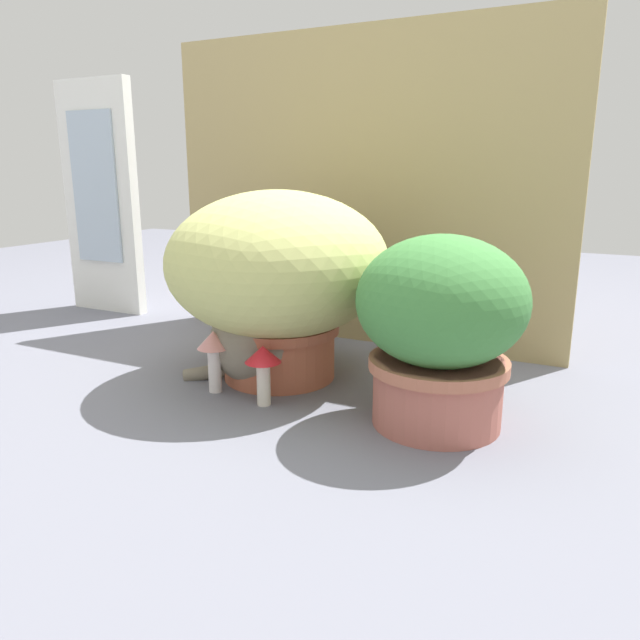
{
  "coord_description": "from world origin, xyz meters",
  "views": [
    {
      "loc": [
        0.7,
        -1.12,
        0.52
      ],
      "look_at": [
        0.1,
        0.08,
        0.18
      ],
      "focal_mm": 33.67,
      "sensor_mm": 36.0,
      "label": 1
    }
  ],
  "objects_px": {
    "cat": "(270,337)",
    "mushroom_ornament_pink": "(214,349)",
    "mushroom_ornament_red": "(263,362)",
    "leafy_planter": "(440,325)",
    "grass_planter": "(278,273)"
  },
  "relations": [
    {
      "from": "cat",
      "to": "mushroom_ornament_pink",
      "type": "distance_m",
      "value": 0.14
    },
    {
      "from": "mushroom_ornament_pink",
      "to": "mushroom_ornament_red",
      "type": "height_order",
      "value": "mushroom_ornament_pink"
    },
    {
      "from": "leafy_planter",
      "to": "mushroom_ornament_red",
      "type": "xyz_separation_m",
      "value": [
        -0.38,
        -0.07,
        -0.11
      ]
    },
    {
      "from": "grass_planter",
      "to": "mushroom_ornament_pink",
      "type": "bearing_deg",
      "value": -117.42
    },
    {
      "from": "mushroom_ornament_red",
      "to": "leafy_planter",
      "type": "bearing_deg",
      "value": 10.84
    },
    {
      "from": "mushroom_ornament_pink",
      "to": "mushroom_ornament_red",
      "type": "relative_size",
      "value": 1.08
    },
    {
      "from": "grass_planter",
      "to": "leafy_planter",
      "type": "height_order",
      "value": "grass_planter"
    },
    {
      "from": "cat",
      "to": "mushroom_ornament_red",
      "type": "relative_size",
      "value": 2.78
    },
    {
      "from": "grass_planter",
      "to": "cat",
      "type": "height_order",
      "value": "grass_planter"
    },
    {
      "from": "grass_planter",
      "to": "leafy_planter",
      "type": "distance_m",
      "value": 0.46
    },
    {
      "from": "cat",
      "to": "mushroom_ornament_pink",
      "type": "xyz_separation_m",
      "value": [
        -0.1,
        -0.1,
        -0.01
      ]
    },
    {
      "from": "mushroom_ornament_red",
      "to": "cat",
      "type": "bearing_deg",
      "value": 114.11
    },
    {
      "from": "cat",
      "to": "mushroom_ornament_red",
      "type": "xyz_separation_m",
      "value": [
        0.05,
        -0.12,
        -0.02
      ]
    },
    {
      "from": "grass_planter",
      "to": "mushroom_ornament_red",
      "type": "distance_m",
      "value": 0.26
    },
    {
      "from": "mushroom_ornament_pink",
      "to": "cat",
      "type": "bearing_deg",
      "value": 46.02
    }
  ]
}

